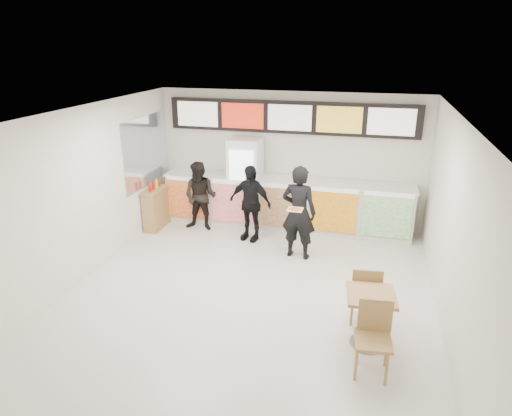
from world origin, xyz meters
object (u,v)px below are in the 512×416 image
(drinks_fridge, at_px, (245,182))
(cafe_table, at_px, (370,310))
(customer_mid, at_px, (250,203))
(customer_left, at_px, (200,196))
(condiment_ledge, at_px, (156,208))
(customer_main, at_px, (299,212))
(service_counter, at_px, (285,203))

(drinks_fridge, distance_m, cafe_table, 4.90)
(cafe_table, bearing_deg, drinks_fridge, 120.22)
(customer_mid, xyz_separation_m, cafe_table, (2.54, -3.10, -0.26))
(customer_left, relative_size, condiment_ledge, 1.42)
(customer_mid, height_order, cafe_table, customer_mid)
(drinks_fridge, xyz_separation_m, customer_left, (-0.87, -0.60, -0.22))
(customer_main, relative_size, customer_mid, 1.13)
(service_counter, distance_m, cafe_table, 4.38)
(customer_mid, bearing_deg, customer_left, -178.08)
(customer_mid, relative_size, cafe_table, 0.97)
(cafe_table, bearing_deg, customer_mid, 123.45)
(service_counter, distance_m, customer_mid, 1.05)
(customer_left, bearing_deg, customer_mid, -11.28)
(drinks_fridge, distance_m, condiment_ledge, 2.10)
(service_counter, xyz_separation_m, cafe_table, (1.95, -3.93, -0.01))
(service_counter, bearing_deg, cafe_table, -63.60)
(customer_mid, bearing_deg, cafe_table, -37.11)
(customer_mid, xyz_separation_m, condiment_ledge, (-2.22, 0.08, -0.35))
(customer_main, xyz_separation_m, cafe_table, (1.42, -2.52, -0.36))
(service_counter, bearing_deg, drinks_fridge, 179.01)
(drinks_fridge, xyz_separation_m, cafe_table, (2.88, -3.94, -0.44))
(customer_left, height_order, customer_mid, customer_mid)
(drinks_fridge, bearing_deg, service_counter, -0.99)
(service_counter, relative_size, cafe_table, 3.31)
(service_counter, bearing_deg, condiment_ledge, -165.18)
(customer_main, distance_m, condiment_ledge, 3.45)
(cafe_table, bearing_deg, customer_left, 132.33)
(condiment_ledge, bearing_deg, customer_main, -11.22)
(drinks_fridge, height_order, customer_mid, drinks_fridge)
(customer_left, relative_size, cafe_table, 0.92)
(drinks_fridge, bearing_deg, customer_mid, -68.17)
(service_counter, bearing_deg, customer_main, -69.37)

